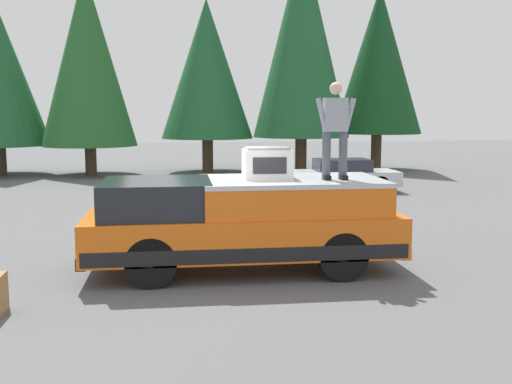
% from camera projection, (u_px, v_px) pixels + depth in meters
% --- Properties ---
extents(ground_plane, '(90.00, 90.00, 0.00)m').
position_uv_depth(ground_plane, '(200.00, 273.00, 10.60)').
color(ground_plane, '#565659').
extents(pickup_truck, '(2.01, 5.54, 1.65)m').
position_uv_depth(pickup_truck, '(243.00, 223.00, 10.70)').
color(pickup_truck, orange).
rests_on(pickup_truck, ground).
extents(compressor_unit, '(0.65, 0.84, 0.56)m').
position_uv_depth(compressor_unit, '(267.00, 163.00, 10.67)').
color(compressor_unit, white).
rests_on(compressor_unit, pickup_truck).
extents(person_on_truck_bed, '(0.29, 0.72, 1.69)m').
position_uv_depth(person_on_truck_bed, '(335.00, 128.00, 10.44)').
color(person_on_truck_bed, '#4C515B').
rests_on(person_on_truck_bed, pickup_truck).
extents(parked_car_silver, '(1.64, 4.10, 1.16)m').
position_uv_depth(parked_car_silver, '(340.00, 175.00, 21.28)').
color(parked_car_silver, silver).
rests_on(parked_car_silver, ground).
extents(conifer_far_left, '(4.20, 4.20, 8.68)m').
position_uv_depth(conifer_far_left, '(378.00, 61.00, 28.63)').
color(conifer_far_left, '#4C3826').
rests_on(conifer_far_left, ground).
extents(conifer_left, '(4.46, 4.46, 10.62)m').
position_uv_depth(conifer_left, '(302.00, 39.00, 27.47)').
color(conifer_left, '#4C3826').
rests_on(conifer_left, ground).
extents(conifer_center_left, '(4.25, 4.25, 7.95)m').
position_uv_depth(conifer_center_left, '(207.00, 69.00, 27.72)').
color(conifer_center_left, '#4C3826').
rests_on(conifer_center_left, ground).
extents(conifer_center_right, '(4.17, 4.17, 8.93)m').
position_uv_depth(conifer_center_right, '(87.00, 59.00, 26.29)').
color(conifer_center_right, '#4C3826').
rests_on(conifer_center_right, ground).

